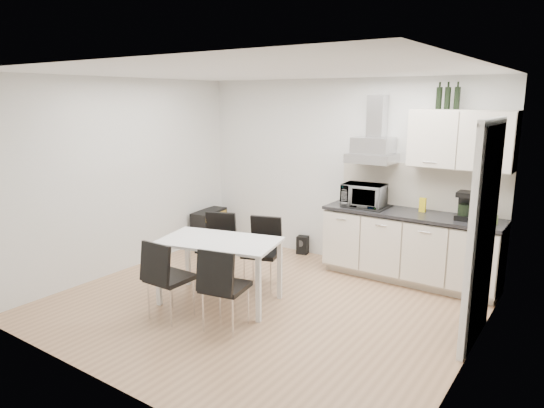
# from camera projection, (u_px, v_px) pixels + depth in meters

# --- Properties ---
(ground) EXTENTS (4.50, 4.50, 0.00)m
(ground) POSITION_uv_depth(u_px,v_px,m) (260.00, 305.00, 5.58)
(ground) COLOR tan
(ground) RESTS_ON ground
(wall_back) EXTENTS (4.50, 0.10, 2.60)m
(wall_back) POSITION_uv_depth(u_px,v_px,m) (341.00, 172.00, 6.92)
(wall_back) COLOR silver
(wall_back) RESTS_ON ground
(wall_front) EXTENTS (4.50, 0.10, 2.60)m
(wall_front) POSITION_uv_depth(u_px,v_px,m) (105.00, 236.00, 3.70)
(wall_front) COLOR silver
(wall_front) RESTS_ON ground
(wall_left) EXTENTS (0.10, 4.00, 2.60)m
(wall_left) POSITION_uv_depth(u_px,v_px,m) (125.00, 176.00, 6.55)
(wall_left) COLOR silver
(wall_left) RESTS_ON ground
(wall_right) EXTENTS (0.10, 4.00, 2.60)m
(wall_right) POSITION_uv_depth(u_px,v_px,m) (476.00, 224.00, 4.06)
(wall_right) COLOR silver
(wall_right) RESTS_ON ground
(ceiling) EXTENTS (4.50, 4.50, 0.00)m
(ceiling) POSITION_uv_depth(u_px,v_px,m) (258.00, 72.00, 5.03)
(ceiling) COLOR white
(ceiling) RESTS_ON wall_back
(doorway) EXTENTS (0.08, 1.04, 2.10)m
(doorway) POSITION_uv_depth(u_px,v_px,m) (482.00, 237.00, 4.58)
(doorway) COLOR white
(doorway) RESTS_ON ground
(kitchenette) EXTENTS (2.22, 0.64, 2.52)m
(kitchenette) POSITION_uv_depth(u_px,v_px,m) (415.00, 219.00, 6.15)
(kitchenette) COLOR beige
(kitchenette) RESTS_ON ground
(dining_table) EXTENTS (1.48, 1.06, 0.75)m
(dining_table) POSITION_uv_depth(u_px,v_px,m) (219.00, 247.00, 5.54)
(dining_table) COLOR white
(dining_table) RESTS_ON ground
(chair_far_left) EXTENTS (0.58, 0.62, 0.88)m
(chair_far_left) POSITION_uv_depth(u_px,v_px,m) (216.00, 249.00, 6.22)
(chair_far_left) COLOR black
(chair_far_left) RESTS_ON ground
(chair_far_right) EXTENTS (0.57, 0.61, 0.88)m
(chair_far_right) POSITION_uv_depth(u_px,v_px,m) (262.00, 254.00, 6.01)
(chair_far_right) COLOR black
(chair_far_right) RESTS_ON ground
(chair_near_left) EXTENTS (0.44, 0.50, 0.88)m
(chair_near_left) POSITION_uv_depth(u_px,v_px,m) (170.00, 279.00, 5.18)
(chair_near_left) COLOR black
(chair_near_left) RESTS_ON ground
(chair_near_right) EXTENTS (0.53, 0.57, 0.88)m
(chair_near_right) POSITION_uv_depth(u_px,v_px,m) (226.00, 288.00, 4.94)
(chair_near_right) COLOR black
(chair_near_right) RESTS_ON ground
(guitar_amp) EXTENTS (0.38, 0.70, 0.56)m
(guitar_amp) POSITION_uv_depth(u_px,v_px,m) (209.00, 227.00, 7.88)
(guitar_amp) COLOR black
(guitar_amp) RESTS_ON ground
(floor_speaker) EXTENTS (0.19, 0.18, 0.27)m
(floor_speaker) POSITION_uv_depth(u_px,v_px,m) (303.00, 245.00, 7.40)
(floor_speaker) COLOR black
(floor_speaker) RESTS_ON ground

